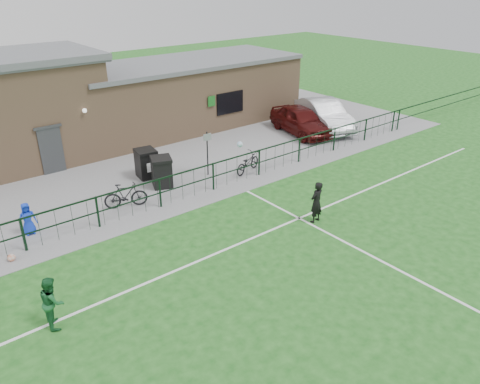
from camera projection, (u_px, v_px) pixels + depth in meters
ground at (350, 292)px, 13.28m from camera, size 90.00×90.00×0.00m
paving_strip at (131, 158)px, 22.79m from camera, size 34.00×13.00×0.02m
pitch_line_touch at (196, 198)px, 18.77m from camera, size 28.00×0.10×0.01m
pitch_line_mid at (258, 236)px, 16.10m from camera, size 28.00×0.10×0.01m
pitch_line_perp at (392, 266)px, 14.41m from camera, size 0.10×16.00×0.01m
perimeter_fence at (193, 183)px, 18.66m from camera, size 28.00×0.10×1.20m
wheelie_bin_left at (146, 164)px, 20.43m from camera, size 0.90×0.99×1.18m
wheelie_bin_right at (162, 173)px, 19.56m from camera, size 1.06×1.12×1.19m
sign_post at (207, 154)px, 20.47m from camera, size 0.08×0.08×2.00m
car_maroon at (301, 120)px, 25.90m from camera, size 2.68×4.72×1.51m
car_silver at (324, 115)px, 26.71m from camera, size 3.45×5.22×1.63m
bicycle_d at (126, 195)px, 17.82m from camera, size 1.69×1.02×0.98m
bicycle_e at (248, 163)px, 21.00m from camera, size 1.79×1.07×0.89m
spectator_child at (27, 219)px, 15.95m from camera, size 0.59×0.40×1.16m
goalkeeper_kick at (314, 200)px, 16.71m from camera, size 1.67×3.14×2.58m
outfield_player at (52, 302)px, 11.77m from camera, size 0.68×0.80×1.43m
ball_ground at (12, 258)px, 14.64m from camera, size 0.25×0.25×0.25m
clubhouse at (83, 104)px, 23.45m from camera, size 24.25×5.40×4.96m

